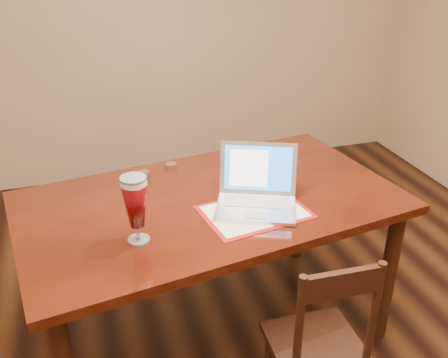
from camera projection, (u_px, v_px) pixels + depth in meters
name	position (u px, v px, depth m)	size (l,w,h in m)	color
room_shell	(278.00, 6.00, 1.67)	(4.51, 5.01, 2.71)	tan
dining_table	(211.00, 216.00, 2.41)	(1.92, 1.26, 1.13)	#4D160A
dining_chair	(319.00, 346.00, 2.10)	(0.40, 0.38, 0.91)	#311A0D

